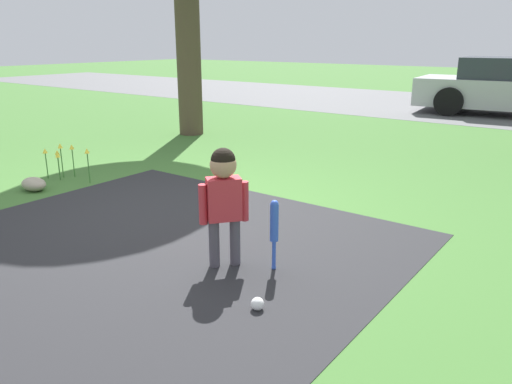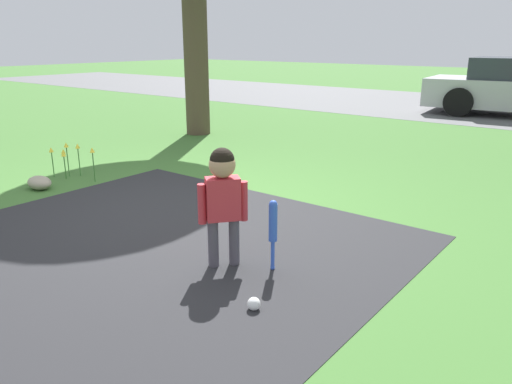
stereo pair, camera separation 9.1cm
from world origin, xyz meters
The scene contains 7 objects.
ground_plane centered at (0.00, 0.00, 0.00)m, with size 60.00×60.00×0.00m, color #3D6B2D.
street_strip centered at (0.00, 10.18, 0.00)m, with size 40.00×6.00×0.01m.
child centered at (1.18, -0.68, 0.60)m, with size 0.27×0.31×0.92m.
baseball_bat centered at (1.52, -0.52, 0.36)m, with size 0.06×0.06×0.55m.
sports_ball centered at (1.77, -1.07, 0.04)m, with size 0.09×0.09×0.09m.
flower_bed centered at (-2.05, 0.06, 0.33)m, with size 0.68×0.30×0.44m.
edging_rock centered at (-1.87, -0.47, 0.08)m, with size 0.34×0.23×0.15m.
Camera 2 is at (3.53, -3.31, 1.67)m, focal length 35.00 mm.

